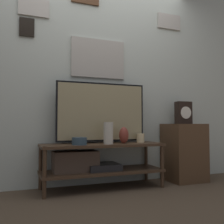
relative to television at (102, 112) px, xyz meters
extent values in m
plane|color=#4C3D2D|center=(-0.02, -0.36, -0.85)|extent=(12.00, 12.00, 0.00)
cube|color=beige|center=(-0.02, 0.17, 0.50)|extent=(6.40, 0.06, 2.70)
cube|color=#B2ADA3|center=(0.00, 0.13, 0.66)|extent=(0.67, 0.02, 0.47)
cube|color=#B2BCC6|center=(0.00, 0.13, 0.66)|extent=(0.63, 0.01, 0.44)
cube|color=#B7B2A8|center=(-0.76, 0.13, 1.17)|extent=(0.34, 0.02, 0.20)
cube|color=beige|center=(-0.76, 0.13, 1.17)|extent=(0.30, 0.01, 0.17)
cube|color=#B7B2A8|center=(1.02, 0.13, 1.27)|extent=(0.35, 0.02, 0.21)
cube|color=#BCB299|center=(1.02, 0.13, 1.27)|extent=(0.32, 0.01, 0.17)
cube|color=black|center=(-0.83, 0.13, 0.94)|extent=(0.16, 0.02, 0.21)
cube|color=white|center=(-0.83, 0.13, 0.94)|extent=(0.12, 0.01, 0.17)
cube|color=#422D1E|center=(-0.02, -0.10, -0.37)|extent=(1.36, 0.44, 0.03)
cube|color=#422D1E|center=(-0.02, -0.10, -0.66)|extent=(1.36, 0.44, 0.03)
cylinder|color=#422D1E|center=(-0.67, -0.29, -0.60)|extent=(0.04, 0.04, 0.49)
cylinder|color=#422D1E|center=(0.63, -0.29, -0.60)|extent=(0.04, 0.04, 0.49)
cylinder|color=#422D1E|center=(-0.67, 0.09, -0.60)|extent=(0.04, 0.04, 0.49)
cylinder|color=#422D1E|center=(0.63, 0.09, -0.60)|extent=(0.04, 0.04, 0.49)
cube|color=black|center=(-0.02, -0.10, -0.61)|extent=(0.36, 0.31, 0.07)
cube|color=#47382D|center=(-0.33, -0.10, -0.54)|extent=(0.48, 0.24, 0.22)
cylinder|color=black|center=(-0.29, 0.00, -0.35)|extent=(0.05, 0.05, 0.02)
cylinder|color=black|center=(0.29, 0.00, -0.35)|extent=(0.05, 0.05, 0.02)
cube|color=black|center=(0.00, 0.00, 0.00)|extent=(1.06, 0.04, 0.68)
cube|color=#998C66|center=(0.00, -0.01, 0.00)|extent=(1.02, 0.01, 0.64)
cylinder|color=beige|center=(0.01, -0.20, -0.24)|extent=(0.10, 0.10, 0.24)
cylinder|color=#2D4251|center=(-0.31, -0.20, -0.32)|extent=(0.16, 0.16, 0.08)
ellipsoid|color=brown|center=(0.21, -0.16, -0.26)|extent=(0.11, 0.10, 0.18)
cylinder|color=beige|center=(0.46, -0.09, -0.30)|extent=(0.09, 0.09, 0.11)
cube|color=#513823|center=(1.07, -0.09, -0.49)|extent=(0.44, 0.42, 0.72)
cube|color=black|center=(1.12, -0.03, 0.01)|extent=(0.21, 0.10, 0.29)
cylinder|color=white|center=(1.12, -0.08, 0.01)|extent=(0.16, 0.01, 0.16)
camera|label=1|loc=(-0.97, -2.88, -0.15)|focal=42.00mm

